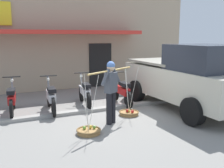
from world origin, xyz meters
The scene contains 11 objects.
ground_plane centered at (0.00, 0.00, 0.00)m, with size 90.00×90.00×0.00m, color gray.
sidewalk_curb centered at (0.00, 0.70, 0.05)m, with size 20.00×0.24×0.10m, color gray.
fruit_vendor centered at (-0.37, -0.57, 0.98)m, with size 1.65×0.96×1.70m.
fruit_basket_left_side centered at (0.44, -0.11, 0.08)m, with size 0.60×0.60×1.45m.
fruit_basket_right_side centered at (-1.18, -1.03, 0.08)m, with size 0.60×0.60×1.45m.
motorcycle_nearest_shop centered at (-2.70, 1.51, 0.45)m, with size 0.54×1.82×1.09m.
motorcycle_second_in_row centered at (-1.59, 1.24, 0.45)m, with size 0.54×1.82×1.09m.
motorcycle_third_in_row centered at (-0.39, 1.47, 0.45)m, with size 0.54×1.81×1.09m.
motorcycle_end_of_row centered at (0.82, 1.09, 0.45)m, with size 0.54×1.82×1.09m.
parked_truck centered at (2.48, -0.31, 1.03)m, with size 2.16×4.73×2.10m.
storefront_building centered at (-0.49, 7.03, 2.10)m, with size 13.00×6.00×4.20m.
Camera 1 is at (-3.25, -6.77, 2.35)m, focal length 42.14 mm.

